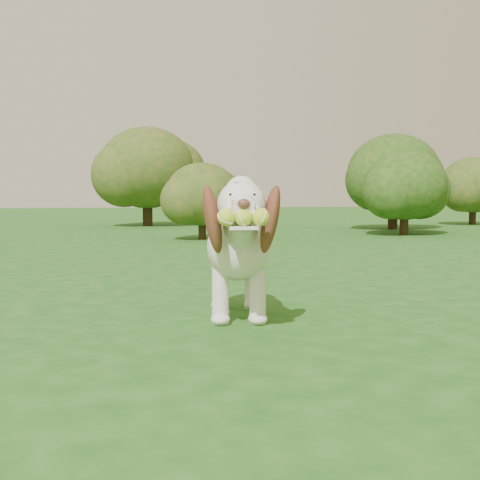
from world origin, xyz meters
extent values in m
plane|color=#1C4F16|center=(0.00, 0.00, 0.00)|extent=(80.00, 80.00, 0.00)
ellipsoid|color=silver|center=(-0.05, 0.29, 0.42)|extent=(0.52, 0.78, 0.38)
ellipsoid|color=silver|center=(-0.11, 0.03, 0.46)|extent=(0.44, 0.44, 0.37)
ellipsoid|color=silver|center=(0.00, 0.54, 0.40)|extent=(0.40, 0.40, 0.34)
cylinder|color=silver|center=(-0.14, -0.11, 0.56)|extent=(0.25, 0.33, 0.29)
sphere|color=silver|center=(-0.17, -0.25, 0.70)|extent=(0.31, 0.31, 0.26)
sphere|color=silver|center=(-0.16, -0.23, 0.77)|extent=(0.20, 0.20, 0.17)
cube|color=silver|center=(-0.20, -0.40, 0.69)|extent=(0.14, 0.17, 0.07)
ellipsoid|color=#592D28|center=(-0.22, -0.48, 0.71)|extent=(0.07, 0.05, 0.05)
cube|color=silver|center=(-0.20, -0.41, 0.59)|extent=(0.17, 0.19, 0.02)
ellipsoid|color=brown|center=(-0.32, -0.21, 0.62)|extent=(0.19, 0.25, 0.40)
ellipsoid|color=brown|center=(-0.02, -0.27, 0.62)|extent=(0.18, 0.27, 0.40)
cylinder|color=silver|center=(0.03, 0.69, 0.45)|extent=(0.10, 0.19, 0.14)
cylinder|color=silver|center=(-0.21, 0.07, 0.16)|extent=(0.12, 0.12, 0.33)
cylinder|color=silver|center=(0.00, 0.02, 0.16)|extent=(0.12, 0.12, 0.33)
cylinder|color=silver|center=(-0.11, 0.54, 0.16)|extent=(0.12, 0.12, 0.33)
cylinder|color=silver|center=(0.10, 0.49, 0.16)|extent=(0.12, 0.12, 0.33)
sphere|color=#C4E23F|center=(-0.30, -0.44, 0.64)|extent=(0.11, 0.11, 0.09)
sphere|color=#C4E23F|center=(-0.21, -0.46, 0.64)|extent=(0.11, 0.11, 0.09)
sphere|color=#C4E23F|center=(-0.13, -0.47, 0.64)|extent=(0.11, 0.11, 0.09)
cylinder|color=#382314|center=(9.19, 10.73, 0.29)|extent=(0.18, 0.18, 0.58)
ellipsoid|color=#193E13|center=(9.19, 10.73, 1.07)|extent=(1.75, 1.75, 1.49)
cylinder|color=#382314|center=(0.64, 12.22, 0.41)|extent=(0.25, 0.25, 0.81)
ellipsoid|color=#193E13|center=(0.64, 12.22, 1.49)|extent=(2.44, 2.44, 2.08)
cylinder|color=#382314|center=(5.10, 7.20, 0.27)|extent=(0.17, 0.17, 0.53)
ellipsoid|color=#193E13|center=(5.10, 7.20, 0.98)|extent=(1.60, 1.60, 1.36)
cylinder|color=#382314|center=(1.05, 7.01, 0.22)|extent=(0.13, 0.13, 0.43)
ellipsoid|color=#193E13|center=(1.05, 7.01, 0.79)|extent=(1.30, 1.30, 1.10)
cylinder|color=#382314|center=(5.95, 9.19, 0.35)|extent=(0.22, 0.22, 0.71)
ellipsoid|color=#193E13|center=(5.95, 9.19, 1.29)|extent=(2.12, 2.12, 1.80)
camera|label=1|loc=(-0.99, -3.33, 0.74)|focal=45.00mm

